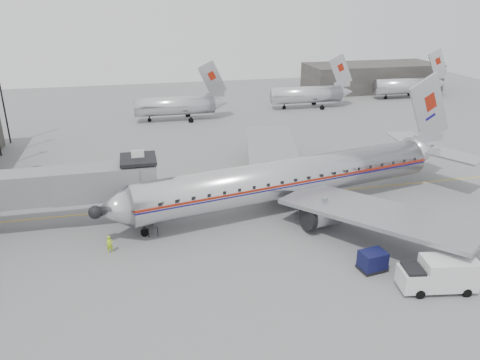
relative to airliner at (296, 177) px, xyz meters
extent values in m
plane|color=slate|center=(-6.80, -3.16, -3.26)|extent=(160.00, 160.00, 0.00)
cube|color=#32302D|center=(38.20, 56.84, -0.26)|extent=(30.00, 12.00, 6.00)
cube|color=gold|center=(-3.80, 2.84, -3.26)|extent=(60.00, 0.15, 0.01)
cube|color=slate|center=(-19.80, 0.44, 1.04)|extent=(8.00, 3.00, 3.10)
cube|color=slate|center=(-15.80, 0.84, 1.04)|extent=(3.20, 3.60, 3.20)
cube|color=black|center=(-15.80, 0.84, 2.94)|extent=(3.40, 3.80, 0.30)
cube|color=white|center=(-15.80, 0.84, 3.44)|extent=(1.20, 0.15, 0.80)
cylinder|color=black|center=(-16.10, 0.44, -1.86)|extent=(0.56, 0.56, 2.80)
cube|color=black|center=(-16.10, 0.44, -2.91)|extent=(1.60, 2.20, 0.70)
cylinder|color=black|center=(-16.10, -0.56, -2.96)|extent=(0.30, 0.60, 0.60)
cylinder|color=black|center=(-16.10, 1.44, -2.96)|extent=(0.30, 0.60, 0.60)
cube|color=black|center=(-15.00, -1.86, -1.76)|extent=(0.90, 3.20, 2.90)
cylinder|color=black|center=(-34.30, 30.84, 4.24)|extent=(0.24, 0.24, 15.00)
cylinder|color=silver|center=(-8.80, 38.84, -0.66)|extent=(14.00, 3.20, 3.20)
cube|color=silver|center=(-2.00, 38.84, 3.74)|extent=(5.17, 0.26, 6.52)
cylinder|color=black|center=(-13.30, 38.84, -2.76)|extent=(0.24, 0.24, 1.00)
cylinder|color=silver|center=(17.20, 42.84, -0.66)|extent=(14.00, 3.20, 3.20)
cube|color=silver|center=(24.00, 42.84, 3.74)|extent=(5.17, 0.26, 6.52)
cylinder|color=black|center=(12.70, 42.84, -2.76)|extent=(0.24, 0.24, 1.00)
cylinder|color=silver|center=(41.20, 46.84, -0.66)|extent=(14.00, 3.20, 3.20)
cube|color=silver|center=(48.00, 46.84, 3.74)|extent=(5.17, 0.26, 6.52)
cylinder|color=black|center=(36.70, 46.84, -2.76)|extent=(0.24, 0.24, 1.00)
cylinder|color=silver|center=(-0.80, -0.16, 0.01)|extent=(32.85, 10.47, 4.03)
cone|color=silver|center=(-18.43, -3.75, 0.01)|extent=(4.01, 4.60, 4.03)
cone|color=silver|center=(17.14, 3.49, 0.45)|extent=(5.04, 4.62, 3.83)
cube|color=maroon|center=(-0.80, -0.16, 0.28)|extent=(32.86, 10.52, 0.20)
cube|color=#100A5A|center=(-0.80, -0.16, 0.03)|extent=(32.86, 10.52, 0.11)
cube|color=silver|center=(16.82, 3.42, 5.46)|extent=(6.62, 1.65, 8.38)
cube|color=gray|center=(0.45, 10.10, -0.32)|extent=(9.63, 18.32, 1.29)
cube|color=gray|center=(4.36, -9.12, -0.32)|extent=(15.01, 17.68, 1.29)
cylinder|color=gray|center=(-1.40, 5.50, -1.68)|extent=(4.09, 2.98, 2.29)
cylinder|color=gray|center=(0.86, -5.61, -1.68)|extent=(4.09, 2.98, 2.29)
cylinder|color=black|center=(-15.76, -3.21, -2.55)|extent=(0.22, 0.22, 1.42)
cylinder|color=black|center=(0.77, 3.05, -2.50)|extent=(0.28, 0.28, 1.53)
cylinder|color=black|center=(0.77, 3.05, -2.77)|extent=(1.14, 0.59, 1.09)
cylinder|color=black|center=(1.90, -2.51, -2.50)|extent=(0.28, 0.28, 1.53)
cylinder|color=black|center=(1.90, -2.51, -2.77)|extent=(1.14, 0.59, 1.09)
cube|color=silver|center=(6.19, -16.87, -1.77)|extent=(4.28, 2.83, 2.32)
cube|color=silver|center=(3.47, -16.41, -2.21)|extent=(2.09, 2.36, 1.54)
cube|color=black|center=(3.47, -16.41, -1.55)|extent=(1.62, 2.07, 0.66)
cylinder|color=black|center=(3.63, -17.45, -2.91)|extent=(0.74, 0.39, 0.71)
cylinder|color=black|center=(3.96, -15.49, -2.91)|extent=(0.74, 0.39, 0.71)
cylinder|color=black|center=(7.11, -18.03, -2.91)|extent=(0.74, 0.39, 0.71)
cylinder|color=black|center=(7.44, -16.07, -2.91)|extent=(0.74, 0.39, 0.71)
cube|color=#0D0F36|center=(1.99, -13.16, -2.29)|extent=(2.24, 1.81, 1.42)
cube|color=black|center=(1.99, -13.16, -3.06)|extent=(2.35, 1.92, 0.12)
cylinder|color=black|center=(1.28, -13.89, -3.11)|extent=(0.32, 0.17, 0.30)
cylinder|color=black|center=(2.89, -13.65, -3.11)|extent=(0.32, 0.17, 0.30)
cylinder|color=black|center=(1.10, -12.68, -3.11)|extent=(0.32, 0.17, 0.30)
cylinder|color=black|center=(2.71, -12.44, -3.11)|extent=(0.32, 0.17, 0.30)
cube|color=white|center=(2.72, -1.16, -2.38)|extent=(1.91, 1.46, 1.30)
cube|color=black|center=(2.72, -1.16, -3.07)|extent=(2.00, 1.55, 0.11)
cylinder|color=black|center=(1.99, -1.75, -3.12)|extent=(0.28, 0.12, 0.28)
cylinder|color=black|center=(3.48, -1.70, -3.12)|extent=(0.28, 0.12, 0.28)
cylinder|color=black|center=(1.95, -0.63, -3.12)|extent=(0.28, 0.12, 0.28)
cylinder|color=black|center=(3.44, -0.58, -3.12)|extent=(0.28, 0.12, 0.28)
imported|color=#ADDE1A|center=(-18.80, -5.53, -2.46)|extent=(0.64, 0.49, 1.59)
camera|label=1|loc=(-15.77, -42.54, 17.68)|focal=35.00mm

